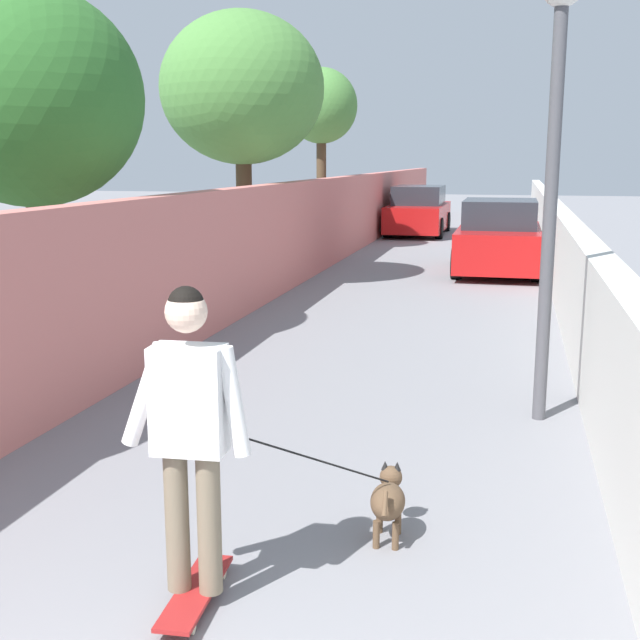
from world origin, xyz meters
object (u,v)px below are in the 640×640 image
tree_left_distant (242,90)px  car_far (418,212)px  dog (387,498)px  car_near (499,239)px  tree_left_far (321,108)px  lamp_post (556,115)px  skateboard (196,592)px  tree_left_near (30,99)px  person_skateboarder (190,418)px

tree_left_distant → car_far: 12.02m
dog → car_near: 12.78m
tree_left_far → dog: tree_left_far is taller
car_far → dog: bearing=-173.8°
lamp_post → car_near: size_ratio=1.04×
skateboard → tree_left_far: bearing=11.1°
tree_left_near → car_near: 10.51m
skateboard → tree_left_near: bearing=38.8°
tree_left_near → person_skateboarder: size_ratio=2.63×
car_far → person_skateboarder: bearing=-176.4°
tree_left_distant → skateboard: (-10.58, -3.29, -3.55)m
skateboard → car_far: (22.08, 1.37, 0.65)m
tree_left_near → skateboard: 7.19m
lamp_post → dog: lamp_post is taller
lamp_post → dog: size_ratio=3.11×
car_far → tree_left_near: bearing=170.9°
tree_left_near → tree_left_far: (11.50, -0.84, 0.54)m
skateboard → car_near: (13.77, -1.31, 0.65)m
lamp_post → car_far: lamp_post is taller
dog → tree_left_distant: bearing=23.7°
tree_left_far → skateboard: (-16.58, -3.25, -3.57)m
car_near → person_skateboarder: bearing=174.5°
tree_left_distant → tree_left_far: bearing=-0.4°
tree_left_distant → car_far: bearing=-9.5°
lamp_post → person_skateboarder: lamp_post is taller
lamp_post → car_far: (18.33, 3.29, -2.06)m
tree_left_far → car_far: tree_left_far is taller
lamp_post → skateboard: 5.00m
person_skateboarder → car_far: (22.08, 1.37, -0.35)m
tree_left_far → lamp_post: tree_left_far is taller
tree_left_near → lamp_post: 6.16m
tree_left_distant → dog: size_ratio=3.88×
tree_left_near → person_skateboarder: bearing=-141.2°
tree_left_near → dog: tree_left_near is taller
tree_left_far → person_skateboarder: tree_left_far is taller
tree_left_far → car_near: (-2.81, -4.57, -2.92)m
skateboard → dog: 1.37m
tree_left_far → car_far: 6.51m
person_skateboarder → car_near: size_ratio=0.43×
person_skateboarder → car_far: 22.13m
lamp_post → tree_left_distant: bearing=37.3°
skateboard → dog: bearing=-41.7°
dog → lamp_post: bearing=-20.3°
skateboard → dog: size_ratio=0.63×
tree_left_near → tree_left_far: tree_left_far is taller
tree_left_distant → skateboard: 11.64m
tree_left_distant → dog: tree_left_distant is taller
tree_left_near → lamp_post: (-1.33, -6.00, -0.32)m
tree_left_near → lamp_post: bearing=-102.5°
car_near → car_far: (8.31, 2.69, 0.00)m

